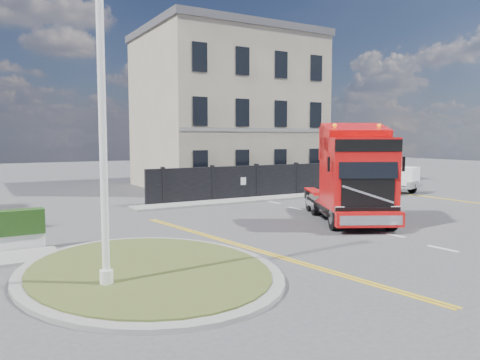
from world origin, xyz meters
TOP-DOWN VIEW (x-y plane):
  - ground at (0.00, 0.00)m, footprint 120.00×120.00m
  - traffic_island at (-7.00, -3.00)m, footprint 6.80×6.80m
  - hoarding_fence at (6.55, 9.00)m, footprint 18.80×0.25m
  - georgian_building at (6.00, 16.50)m, footprint 12.30×10.30m
  - tree at (14.38, 12.10)m, footprint 3.20×3.20m
  - pavement_far at (6.00, 8.10)m, footprint 20.00×1.60m
  - truck at (3.05, -0.25)m, footprint 5.48×7.32m
  - flatbed_pickup at (13.48, 6.49)m, footprint 3.17×4.66m
  - lamppost_island at (-8.33, -3.85)m, footprint 0.25×0.50m

SIDE VIEW (x-z plane):
  - ground at x=0.00m, z-range 0.00..0.00m
  - pavement_far at x=6.00m, z-range 0.00..0.12m
  - traffic_island at x=-7.00m, z-range 0.00..0.16m
  - flatbed_pickup at x=13.48m, z-range 0.07..1.83m
  - hoarding_fence at x=6.55m, z-range 0.00..2.00m
  - truck at x=3.05m, z-range -0.22..3.93m
  - tree at x=14.38m, z-range 0.65..5.45m
  - lamppost_island at x=-8.33m, z-range 0.17..8.21m
  - georgian_building at x=6.00m, z-range -0.63..12.17m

